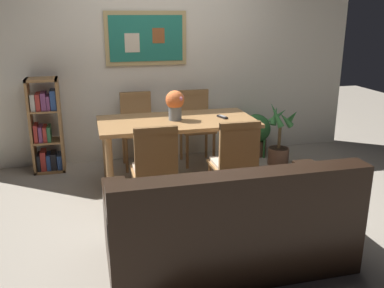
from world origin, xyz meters
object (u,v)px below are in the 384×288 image
object	(u,v)px
dining_chair_far_left	(137,123)
potted_palm	(279,142)
bookshelf	(46,129)
dining_chair_near_left	(155,164)
dining_table	(177,128)
tv_remote	(222,117)
dining_chair_near_right	(235,158)
potted_ivy	(256,133)
flower_vase	(175,103)
leather_couch	(230,227)
dining_chair_far_right	(196,120)

from	to	relation	value
dining_chair_far_left	potted_palm	distance (m)	1.79
bookshelf	dining_chair_near_left	bearing A→B (deg)	-56.36
bookshelf	potted_palm	bearing A→B (deg)	-9.87
dining_table	dining_chair_near_left	size ratio (longest dim) A/B	1.83
tv_remote	dining_chair_far_left	bearing A→B (deg)	135.80
dining_chair_near_right	potted_ivy	distance (m)	1.77
tv_remote	flower_vase	bearing A→B (deg)	175.75
leather_couch	bookshelf	distance (m)	2.86
dining_chair_near_left	flower_vase	world-z (taller)	flower_vase
dining_table	tv_remote	world-z (taller)	tv_remote
dining_chair_near_left	potted_ivy	xyz separation A→B (m)	(1.61, 1.51, -0.24)
tv_remote	dining_chair_far_right	bearing A→B (deg)	97.34
dining_chair_near_left	leather_couch	bearing A→B (deg)	-65.18
dining_table	dining_chair_far_left	distance (m)	0.85
potted_ivy	leather_couch	bearing A→B (deg)	-116.62
dining_chair_far_left	leather_couch	size ratio (longest dim) A/B	0.51
potted_palm	potted_ivy	bearing A→B (deg)	107.40
dining_chair_far_left	tv_remote	size ratio (longest dim) A/B	5.61
dining_table	dining_chair_far_left	world-z (taller)	dining_chair_far_left
potted_palm	flower_vase	bearing A→B (deg)	-166.56
dining_chair_near_left	leather_couch	world-z (taller)	dining_chair_near_left
bookshelf	potted_palm	size ratio (longest dim) A/B	1.39
dining_chair_far_right	dining_chair_far_left	distance (m)	0.73
bookshelf	tv_remote	size ratio (longest dim) A/B	6.94
dining_chair_far_right	dining_chair_far_left	xyz separation A→B (m)	(-0.73, 0.04, 0.00)
potted_ivy	dining_chair_far_left	bearing A→B (deg)	179.94
bookshelf	flower_vase	bearing A→B (deg)	-30.53
bookshelf	potted_palm	xyz separation A→B (m)	(2.79, -0.49, -0.23)
potted_ivy	potted_palm	xyz separation A→B (m)	(0.14, -0.43, -0.00)
dining_table	dining_chair_near_left	world-z (taller)	dining_chair_near_left
dining_chair_far_right	dining_chair_near_right	distance (m)	1.50
potted_ivy	dining_chair_near_right	bearing A→B (deg)	-119.12
potted_palm	dining_chair_near_right	bearing A→B (deg)	-132.01
dining_chair_far_left	potted_palm	bearing A→B (deg)	-14.27
dining_chair_far_right	dining_chair_far_left	size ratio (longest dim) A/B	1.00
dining_chair_near_right	flower_vase	size ratio (longest dim) A/B	2.89
dining_chair_near_left	dining_chair_far_right	bearing A→B (deg)	62.48
leather_couch	dining_chair_far_left	bearing A→B (deg)	98.89
flower_vase	tv_remote	bearing A→B (deg)	-4.25
dining_chair_far_left	bookshelf	distance (m)	1.08
dining_table	tv_remote	xyz separation A→B (m)	(0.50, -0.03, 0.11)
leather_couch	dining_table	bearing A→B (deg)	91.45
dining_chair_far_left	flower_vase	bearing A→B (deg)	-67.79
dining_chair_near_left	potted_ivy	bearing A→B (deg)	43.16
dining_table	potted_ivy	world-z (taller)	dining_table
bookshelf	tv_remote	distance (m)	2.10
dining_chair_far_left	flower_vase	xyz separation A→B (m)	(0.31, -0.77, 0.39)
leather_couch	flower_vase	distance (m)	1.74
dining_table	dining_chair_far_left	size ratio (longest dim) A/B	1.83
dining_chair_far_right	dining_chair_near_right	xyz separation A→B (m)	(-0.01, -1.50, 0.00)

